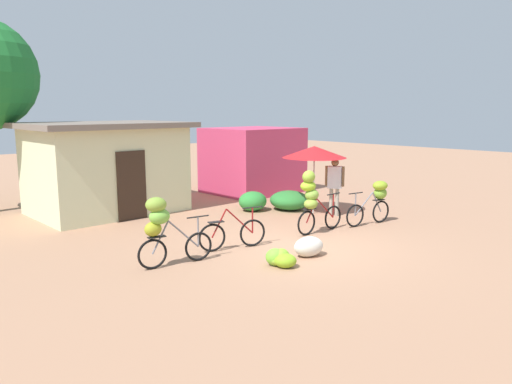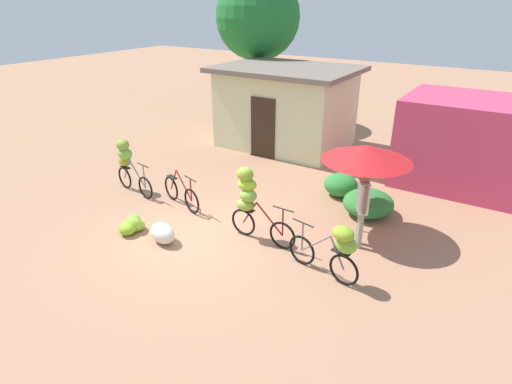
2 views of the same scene
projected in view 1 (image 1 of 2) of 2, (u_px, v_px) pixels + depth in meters
The scene contains 13 objects.
ground_plane at pixel (303, 246), 11.37m from camera, with size 60.00×60.00×0.00m, color #A8785A.
building_low at pixel (106, 167), 15.00m from camera, with size 4.69×3.56×2.78m.
shop_pink at pixel (253, 160), 18.70m from camera, with size 3.20×2.80×2.46m, color #C83B61.
hedge_bush_front_left at pixel (253, 201), 15.30m from camera, with size 0.92×0.84×0.62m, color #2F8737.
hedge_bush_front_right at pixel (290, 200), 15.49m from camera, with size 1.23×1.28×0.60m, color #2D7D34.
market_umbrella at pixel (314, 152), 14.64m from camera, with size 1.94×1.94×2.08m.
bicycle_leftmost at pixel (162, 225), 9.74m from camera, with size 1.62×0.49×1.46m.
bicycle_near_pile at pixel (233, 234), 11.11m from camera, with size 1.59×0.55×0.96m.
bicycle_center_loaded at pixel (312, 197), 12.34m from camera, with size 1.67×0.46×1.66m.
bicycle_by_shop at pixel (376, 197), 13.53m from camera, with size 1.60×0.51×1.20m.
banana_pile_on_ground at pixel (280, 258), 9.94m from camera, with size 0.62×0.79×0.36m.
produce_sack at pixel (309, 247), 10.57m from camera, with size 0.70×0.44×0.44m, color silver.
person_vendor at pixel (335, 181), 14.48m from camera, with size 0.36×0.52×1.73m.
Camera 1 is at (-8.33, -7.25, 3.18)m, focal length 34.10 mm.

